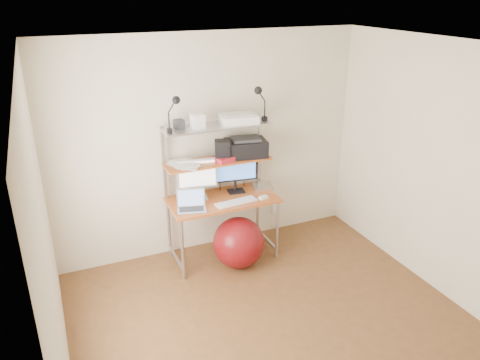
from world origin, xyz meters
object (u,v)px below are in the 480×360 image
object	(u,v)px
monitor_silver	(197,176)
laptop	(191,205)
exercise_ball	(239,243)
monitor_black	(235,170)
printer	(246,147)

from	to	relation	value
monitor_silver	laptop	xyz separation A→B (m)	(-0.15, -0.24, -0.22)
laptop	exercise_ball	bearing A→B (deg)	-0.25
monitor_black	exercise_ball	xyz separation A→B (m)	(-0.12, -0.37, -0.71)
exercise_ball	monitor_silver	bearing A→B (deg)	131.63
printer	exercise_ball	size ratio (longest dim) A/B	0.87
monitor_black	exercise_ball	bearing A→B (deg)	-99.59
exercise_ball	laptop	bearing A→B (deg)	164.14
monitor_silver	laptop	world-z (taller)	monitor_silver
monitor_black	printer	bearing A→B (deg)	11.15
monitor_silver	printer	world-z (taller)	printer
monitor_black	printer	world-z (taller)	printer
laptop	exercise_ball	size ratio (longest dim) A/B	0.62
monitor_silver	monitor_black	distance (m)	0.45
printer	exercise_ball	bearing A→B (deg)	-112.87
printer	monitor_black	bearing A→B (deg)	-166.45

